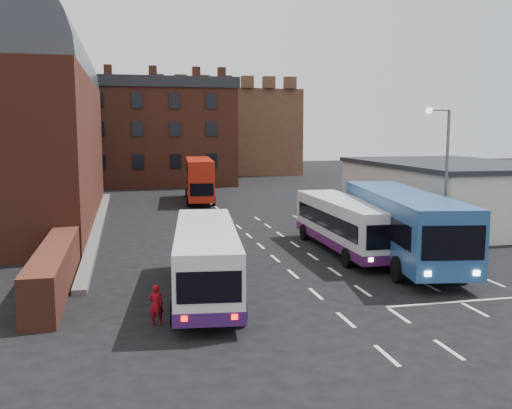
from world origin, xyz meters
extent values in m
plane|color=black|center=(0.00, 0.00, 0.00)|extent=(180.00, 180.00, 0.00)
cube|color=#602B1E|center=(-15.50, 21.00, 5.00)|extent=(12.00, 28.00, 10.00)
cylinder|color=#1E2328|center=(-15.50, 21.00, 10.00)|extent=(12.00, 26.00, 12.00)
cube|color=#602B1E|center=(-10.20, 2.00, 0.90)|extent=(1.20, 10.00, 1.80)
cube|color=beige|center=(15.00, 14.00, 2.00)|extent=(10.00, 16.00, 4.00)
cube|color=#282B30|center=(15.00, 14.00, 4.10)|extent=(10.40, 16.40, 0.30)
cube|color=brown|center=(-6.00, 46.00, 5.50)|extent=(22.00, 10.00, 11.00)
cube|color=brown|center=(6.00, 66.00, 6.00)|extent=(22.00, 22.00, 12.00)
cube|color=silver|center=(-4.28, 0.02, 1.59)|extent=(3.42, 10.20, 2.27)
cube|color=black|center=(-4.28, 0.02, 1.73)|extent=(3.34, 9.02, 0.82)
cylinder|color=black|center=(-5.04, 3.32, 0.45)|extent=(0.36, 0.93, 0.91)
cylinder|color=black|center=(-5.82, -3.37, 0.45)|extent=(0.36, 0.93, 0.91)
cylinder|color=black|center=(-2.79, 3.06, 0.45)|extent=(0.36, 0.93, 0.91)
cylinder|color=black|center=(-3.56, -3.63, 0.45)|extent=(0.36, 0.93, 0.91)
cube|color=silver|center=(4.04, 6.30, 1.63)|extent=(2.42, 10.29, 2.33)
cube|color=black|center=(4.04, 6.30, 1.77)|extent=(2.47, 9.09, 0.84)
cylinder|color=black|center=(5.18, 3.02, 0.47)|extent=(0.27, 0.94, 0.93)
cylinder|color=black|center=(5.24, 9.93, 0.47)|extent=(0.27, 0.94, 0.93)
cylinder|color=black|center=(2.85, 3.04, 0.47)|extent=(0.27, 0.94, 0.93)
cylinder|color=black|center=(2.90, 9.95, 0.47)|extent=(0.27, 0.94, 0.93)
cube|color=navy|center=(6.00, 3.78, 2.00)|extent=(4.80, 12.83, 2.85)
cube|color=black|center=(6.00, 3.78, 2.17)|extent=(4.67, 11.66, 1.03)
cylinder|color=black|center=(6.77, -0.39, 0.57)|extent=(0.50, 1.18, 1.14)
cylinder|color=black|center=(8.11, 7.94, 0.57)|extent=(0.50, 1.18, 1.14)
cylinder|color=black|center=(3.96, 0.06, 0.57)|extent=(0.50, 1.18, 1.14)
cylinder|color=black|center=(5.30, 8.39, 0.57)|extent=(0.50, 1.18, 1.14)
cube|color=#B41D0D|center=(-0.88, 29.28, 2.14)|extent=(2.97, 9.76, 3.41)
cube|color=black|center=(-0.88, 29.28, 1.66)|extent=(2.93, 8.57, 0.79)
cylinder|color=black|center=(-0.04, 26.14, 0.44)|extent=(0.32, 0.89, 0.87)
cylinder|color=black|center=(0.49, 32.59, 0.44)|extent=(0.32, 0.89, 0.87)
cylinder|color=black|center=(-2.22, 26.32, 0.44)|extent=(0.32, 0.89, 0.87)
cylinder|color=black|center=(-1.69, 32.77, 0.44)|extent=(0.32, 0.89, 0.87)
cylinder|color=#58595C|center=(8.60, 4.19, 3.73)|extent=(0.15, 0.15, 7.47)
cylinder|color=#58595C|center=(7.96, 4.05, 7.47)|extent=(1.30, 0.37, 0.09)
sphere|color=#FFF2CC|center=(7.32, 3.91, 7.42)|extent=(0.34, 0.34, 0.34)
imported|color=maroon|center=(-6.40, -3.03, 0.69)|extent=(0.51, 0.34, 1.39)
imported|color=tan|center=(-5.13, -2.35, 0.78)|extent=(0.77, 0.60, 1.57)
camera|label=1|loc=(-7.21, -21.79, 6.55)|focal=40.00mm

